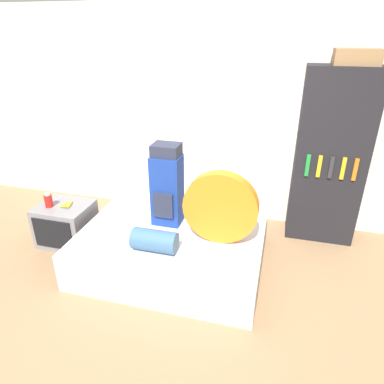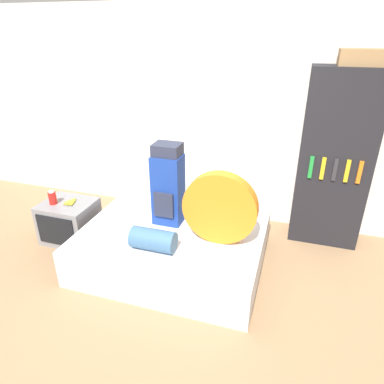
% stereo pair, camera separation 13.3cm
% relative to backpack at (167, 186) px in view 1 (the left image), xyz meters
% --- Properties ---
extents(ground_plane, '(16.00, 16.00, 0.00)m').
position_rel_backpack_xyz_m(ground_plane, '(0.13, -0.84, -0.83)').
color(ground_plane, '#997551').
extents(wall_back, '(8.00, 0.05, 2.60)m').
position_rel_backpack_xyz_m(wall_back, '(0.13, 1.09, 0.47)').
color(wall_back, white).
rests_on(wall_back, ground_plane).
extents(bed, '(1.86, 1.52, 0.40)m').
position_rel_backpack_xyz_m(bed, '(0.10, -0.13, -0.62)').
color(bed, silver).
rests_on(bed, ground_plane).
extents(backpack, '(0.30, 0.28, 0.87)m').
position_rel_backpack_xyz_m(backpack, '(0.00, 0.00, 0.00)').
color(backpack, navy).
rests_on(backpack, bed).
extents(tent_bag, '(0.72, 0.13, 0.72)m').
position_rel_backpack_xyz_m(tent_bag, '(0.60, -0.20, -0.06)').
color(tent_bag, orange).
rests_on(tent_bag, bed).
extents(sleeping_roll, '(0.42, 0.21, 0.21)m').
position_rel_backpack_xyz_m(sleeping_roll, '(0.05, -0.54, -0.32)').
color(sleeping_roll, '#3D668E').
rests_on(sleeping_roll, bed).
extents(television, '(0.59, 0.51, 0.48)m').
position_rel_backpack_xyz_m(television, '(-1.23, -0.11, -0.58)').
color(television, gray).
rests_on(television, ground_plane).
extents(canister, '(0.09, 0.09, 0.16)m').
position_rel_backpack_xyz_m(canister, '(-1.36, -0.16, -0.27)').
color(canister, red).
rests_on(canister, television).
extents(banana_bunch, '(0.13, 0.18, 0.03)m').
position_rel_backpack_xyz_m(banana_bunch, '(-1.17, -0.08, -0.33)').
color(banana_bunch, yellow).
rests_on(banana_bunch, television).
extents(bookshelf, '(0.75, 0.38, 1.97)m').
position_rel_backpack_xyz_m(bookshelf, '(1.64, 0.84, 0.16)').
color(bookshelf, black).
rests_on(bookshelf, ground_plane).
extents(cardboard_box, '(0.43, 0.28, 0.15)m').
position_rel_backpack_xyz_m(cardboard_box, '(1.71, 0.85, 1.22)').
color(cardboard_box, '#99754C').
rests_on(cardboard_box, bookshelf).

